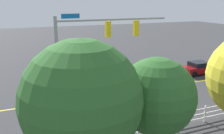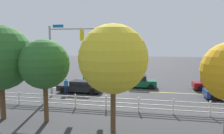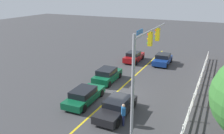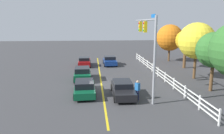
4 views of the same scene
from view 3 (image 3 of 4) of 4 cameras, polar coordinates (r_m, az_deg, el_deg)
name	(u,v)px [view 3 (image 3 of 4)]	position (r m, az deg, el deg)	size (l,w,h in m)	color
ground_plane	(116,93)	(22.35, 0.94, -6.38)	(120.00, 120.00, 0.00)	#38383A
lane_center_stripe	(131,79)	(25.75, 4.68, -3.00)	(28.00, 0.16, 0.01)	gold
signal_assembly	(144,57)	(16.00, 7.99, 2.35)	(7.52, 0.38, 7.07)	gray
car_0	(107,75)	(24.84, -1.17, -1.99)	(4.16, 2.00, 1.48)	#0C4C2D
car_1	(163,59)	(31.38, 12.33, 1.85)	(4.02, 2.03, 1.38)	navy
car_2	(134,57)	(32.06, 5.39, 2.53)	(4.21, 1.87, 1.36)	maroon
car_3	(84,95)	(20.46, -6.82, -6.96)	(4.75, 2.05, 1.31)	#0C4C2D
car_4	(117,107)	(18.45, 1.11, -9.79)	(4.71, 1.92, 1.30)	black
pedestrian	(123,114)	(16.98, 2.81, -11.39)	(0.48, 0.43, 1.69)	#191E3F
white_rail_fence	(197,89)	(23.21, 20.15, -4.98)	(26.10, 0.10, 1.15)	white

